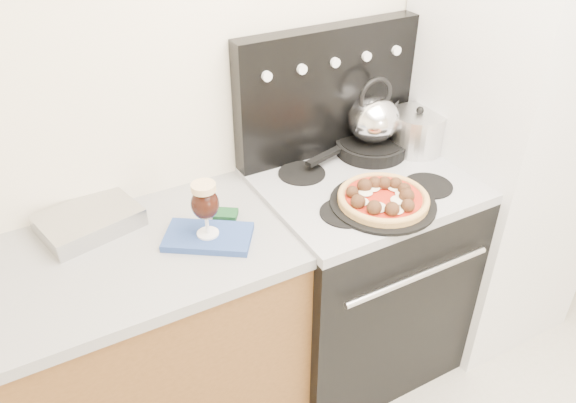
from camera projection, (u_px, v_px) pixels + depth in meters
base_cabinet at (86, 378)px, 1.94m from camera, size 1.45×0.60×0.86m
countertop at (56, 280)px, 1.69m from camera, size 1.48×0.63×0.04m
stove_body at (355, 277)px, 2.36m from camera, size 0.76×0.65×0.88m
cooktop at (363, 184)px, 2.10m from camera, size 0.76×0.65×0.04m
backguard at (327, 92)px, 2.15m from camera, size 0.76×0.08×0.50m
fridge at (506, 134)px, 2.34m from camera, size 0.64×0.68×1.90m
foil_sheet at (89, 220)px, 1.86m from camera, size 0.35×0.29×0.06m
oven_mitt at (208, 237)px, 1.81m from camera, size 0.32×0.29×0.02m
beer_glass at (206, 209)px, 1.75m from camera, size 0.10×0.10×0.19m
pizza_pan at (383, 203)px, 1.95m from camera, size 0.39×0.39×0.01m
pizza at (383, 196)px, 1.93m from camera, size 0.33×0.33×0.04m
skillet at (371, 147)px, 2.26m from camera, size 0.35×0.35×0.05m
tea_kettle at (374, 116)px, 2.18m from camera, size 0.25×0.25×0.22m
stock_pot at (417, 133)px, 2.24m from camera, size 0.26×0.26×0.15m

